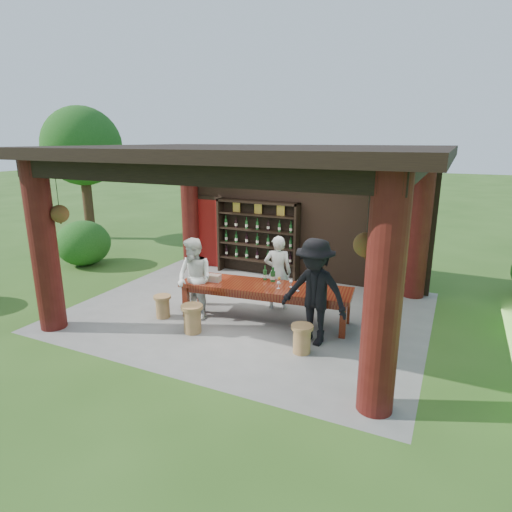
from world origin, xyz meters
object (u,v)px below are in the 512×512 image
at_px(stool_far_left, 163,306).
at_px(napkin_basket, 214,278).
at_px(host, 278,273).
at_px(guest_man, 314,292).
at_px(stool_near_left, 192,318).
at_px(guest_woman, 195,279).
at_px(tasting_table, 265,291).
at_px(wine_shelf, 257,238).
at_px(stool_near_right, 302,338).

distance_m(stool_far_left, napkin_basket, 1.23).
relative_size(host, guest_man, 0.84).
distance_m(stool_near_left, stool_far_left, 1.03).
relative_size(guest_woman, guest_man, 0.87).
bearing_deg(tasting_table, guest_man, -25.25).
distance_m(tasting_table, stool_far_left, 2.19).
xyz_separation_m(stool_near_left, guest_man, (2.25, 0.59, 0.69)).
xyz_separation_m(wine_shelf, guest_woman, (0.09, -3.23, -0.18)).
height_order(host, guest_man, guest_man).
height_order(tasting_table, stool_near_left, tasting_table).
relative_size(tasting_table, napkin_basket, 13.85).
height_order(stool_near_right, guest_woman, guest_woman).
xyz_separation_m(tasting_table, stool_near_left, (-1.02, -1.17, -0.34)).
distance_m(host, guest_woman, 1.82).
bearing_deg(host, guest_woman, 23.84).
relative_size(wine_shelf, stool_far_left, 4.86).
height_order(stool_near_left, host, host).
relative_size(stool_far_left, napkin_basket, 1.85).
relative_size(guest_woman, napkin_basket, 6.55).
bearing_deg(guest_man, stool_near_left, -156.61).
distance_m(wine_shelf, stool_near_left, 3.96).
bearing_deg(napkin_basket, guest_woman, -132.34).
height_order(tasting_table, napkin_basket, napkin_basket).
height_order(wine_shelf, stool_near_left, wine_shelf).
xyz_separation_m(guest_woman, guest_man, (2.59, -0.05, 0.13)).
xyz_separation_m(host, guest_woman, (-1.35, -1.22, 0.03)).
bearing_deg(guest_man, guest_woman, -172.48).
bearing_deg(guest_man, stool_far_left, -167.04).
height_order(stool_far_left, napkin_basket, napkin_basket).
xyz_separation_m(stool_near_right, guest_woman, (-2.53, 0.51, 0.58)).
relative_size(tasting_table, host, 2.19).
bearing_deg(guest_woman, stool_far_left, -139.97).
height_order(guest_woman, napkin_basket, guest_woman).
distance_m(tasting_table, guest_man, 1.40).
xyz_separation_m(host, napkin_basket, (-1.07, -0.91, -0.00)).
xyz_separation_m(stool_far_left, napkin_basket, (0.91, 0.61, 0.57)).
bearing_deg(stool_near_left, guest_man, 14.76).
distance_m(stool_near_right, napkin_basket, 2.46).
height_order(stool_far_left, guest_woman, guest_woman).
relative_size(stool_near_right, host, 0.31).
distance_m(stool_far_left, guest_woman, 0.92).
relative_size(stool_near_left, stool_near_right, 1.09).
bearing_deg(tasting_table, wine_shelf, 118.23).
bearing_deg(stool_far_left, host, 37.46).
bearing_deg(wine_shelf, stool_near_left, -83.65).
bearing_deg(guest_woman, napkin_basket, 62.70).
bearing_deg(guest_woman, tasting_table, 36.23).
bearing_deg(stool_near_left, tasting_table, 48.95).
bearing_deg(guest_woman, host, 57.22).
xyz_separation_m(wine_shelf, tasting_table, (1.45, -2.70, -0.40)).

